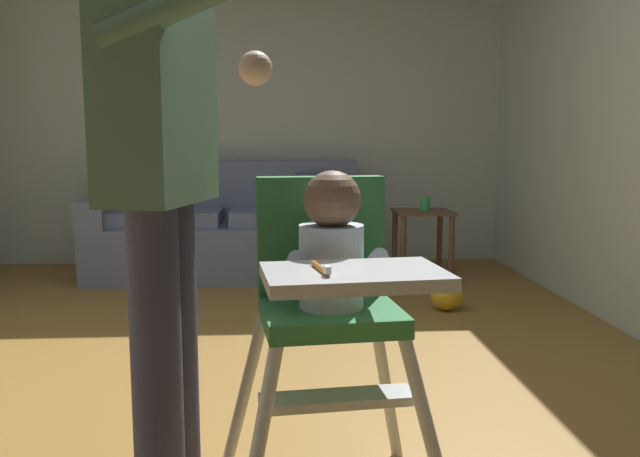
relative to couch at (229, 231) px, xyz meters
name	(u,v)px	position (x,y,z in m)	size (l,w,h in m)	color
ground	(220,413)	(0.14, -2.50, -0.38)	(5.78, 7.57, 0.10)	olive
wall_far	(249,95)	(0.14, 0.52, 1.05)	(4.98, 0.06, 2.77)	#B6C0B1
couch	(229,231)	(0.00, 0.00, 0.00)	(2.02, 0.86, 0.86)	slate
high_chair	(330,279)	(0.51, -3.29, 0.33)	(0.67, 0.77, 0.96)	silver
adult_standing	(162,169)	(0.06, -3.18, 0.62)	(0.50, 0.58, 1.68)	#393958
toy_ball	(446,294)	(1.39, -1.18, -0.23)	(0.20, 0.20, 0.20)	gold
side_table	(422,230)	(1.41, -0.38, 0.05)	(0.40, 0.40, 0.52)	brown
sippy_cup	(425,204)	(1.43, -0.38, 0.24)	(0.07, 0.07, 0.10)	green
wall_clock	(143,40)	(-0.69, 0.48, 1.48)	(0.29, 0.04, 0.29)	white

